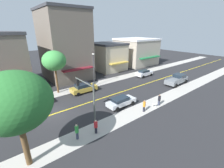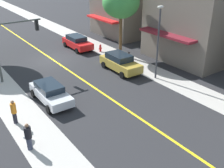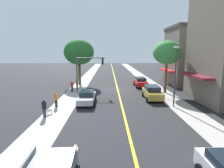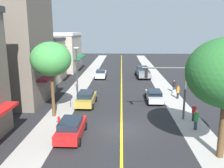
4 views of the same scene
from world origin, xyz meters
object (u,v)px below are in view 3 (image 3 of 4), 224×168
at_px(red_sedan_left_curb, 141,82).
at_px(pedestrian_green_shirt, 77,83).
at_px(fire_hydrant, 154,87).
at_px(gold_sedan_left_curb, 152,92).
at_px(street_tree_left_near, 79,52).
at_px(pedestrian_black_shirt, 44,108).
at_px(traffic_light_mast, 86,67).
at_px(pedestrian_red_shirt, 72,86).
at_px(small_dog, 49,110).
at_px(silver_sedan_right_curb, 87,97).
at_px(street_lamp, 176,70).
at_px(pedestrian_orange_shirt, 56,99).
at_px(street_tree_right_corner, 167,53).
at_px(parking_meter, 164,90).

distance_m(red_sedan_left_curb, pedestrian_green_shirt, 10.71).
xyz_separation_m(fire_hydrant, pedestrian_green_shirt, (12.17, -0.49, 0.49)).
bearing_deg(gold_sedan_left_curb, fire_hydrant, 165.76).
xyz_separation_m(street_tree_left_near, pedestrian_black_shirt, (0.56, 17.52, -4.93)).
height_order(traffic_light_mast, pedestrian_red_shirt, traffic_light_mast).
height_order(pedestrian_red_shirt, small_dog, pedestrian_red_shirt).
relative_size(traffic_light_mast, silver_sedan_right_curb, 1.23).
bearing_deg(pedestrian_black_shirt, pedestrian_red_shirt, -27.82).
relative_size(silver_sedan_right_curb, pedestrian_green_shirt, 2.59).
relative_size(traffic_light_mast, pedestrian_black_shirt, 3.23).
distance_m(fire_hydrant, street_lamp, 9.93).
bearing_deg(pedestrian_green_shirt, pedestrian_red_shirt, -125.58).
relative_size(gold_sedan_left_curb, pedestrian_red_shirt, 2.84).
bearing_deg(pedestrian_orange_shirt, pedestrian_red_shirt, 149.66).
bearing_deg(pedestrian_orange_shirt, fire_hydrant, 97.12).
xyz_separation_m(street_tree_right_corner, traffic_light_mast, (11.53, -0.39, -2.08)).
distance_m(pedestrian_red_shirt, small_dog, 10.04).
bearing_deg(gold_sedan_left_curb, street_tree_left_near, -134.66).
height_order(street_tree_left_near, red_sedan_left_curb, street_tree_left_near).
distance_m(street_tree_left_near, small_dog, 17.55).
xyz_separation_m(parking_meter, pedestrian_black_shirt, (13.03, 7.17, -0.03)).
relative_size(silver_sedan_right_curb, small_dog, 6.60).
height_order(street_lamp, gold_sedan_left_curb, street_lamp).
bearing_deg(pedestrian_green_shirt, pedestrian_black_shirt, -117.44).
height_order(pedestrian_green_shirt, pedestrian_orange_shirt, pedestrian_green_shirt).
xyz_separation_m(street_lamp, pedestrian_green_shirt, (12.12, -9.76, -3.08)).
bearing_deg(street_tree_right_corner, fire_hydrant, -64.58).
height_order(street_tree_right_corner, traffic_light_mast, street_tree_right_corner).
bearing_deg(pedestrian_black_shirt, street_tree_right_corner, -80.26).
bearing_deg(parking_meter, pedestrian_orange_shirt, 17.21).
distance_m(red_sedan_left_curb, small_dog, 17.99).
xyz_separation_m(traffic_light_mast, pedestrian_green_shirt, (1.77, -2.47, -2.76)).
distance_m(parking_meter, red_sedan_left_curb, 7.93).
relative_size(fire_hydrant, traffic_light_mast, 0.15).
distance_m(pedestrian_black_shirt, small_dog, 1.01).
xyz_separation_m(fire_hydrant, gold_sedan_left_curb, (1.65, 6.00, 0.43)).
distance_m(red_sedan_left_curb, gold_sedan_left_curb, 8.50).
xyz_separation_m(fire_hydrant, traffic_light_mast, (10.40, 1.98, 3.25)).
distance_m(fire_hydrant, pedestrian_black_shirt, 17.98).
relative_size(red_sedan_left_curb, pedestrian_red_shirt, 2.80).
relative_size(fire_hydrant, pedestrian_red_shirt, 0.52).
distance_m(street_tree_left_near, gold_sedan_left_curb, 16.27).
bearing_deg(street_tree_left_near, silver_sedan_right_curb, 102.17).
bearing_deg(small_dog, fire_hydrant, 171.04).
bearing_deg(traffic_light_mast, street_lamp, -35.14).
xyz_separation_m(parking_meter, gold_sedan_left_curb, (1.67, 0.76, -0.07)).
height_order(fire_hydrant, parking_meter, parking_meter).
relative_size(parking_meter, red_sedan_left_curb, 0.31).
relative_size(street_tree_right_corner, pedestrian_green_shirt, 4.26).
bearing_deg(street_tree_left_near, street_tree_right_corner, 151.16).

